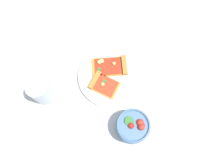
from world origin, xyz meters
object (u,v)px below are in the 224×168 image
(soda_glass, at_px, (41,91))
(pizza_slice_near, at_px, (112,66))
(plate, at_px, (110,76))
(paper_napkin, at_px, (158,51))
(pizza_slice_far, at_px, (102,84))
(salad_bowl, at_px, (133,126))

(soda_glass, bearing_deg, pizza_slice_near, -143.77)
(plate, bearing_deg, pizza_slice_near, -87.65)
(paper_napkin, bearing_deg, pizza_slice_far, 45.52)
(pizza_slice_near, bearing_deg, paper_napkin, -146.38)
(salad_bowl, bearing_deg, pizza_slice_far, -44.18)
(paper_napkin, bearing_deg, plate, 41.84)
(pizza_slice_far, height_order, salad_bowl, salad_bowl)
(pizza_slice_near, relative_size, paper_napkin, 1.25)
(salad_bowl, xyz_separation_m, soda_glass, (0.37, -0.06, 0.02))
(pizza_slice_near, bearing_deg, plate, 92.35)
(plate, height_order, salad_bowl, salad_bowl)
(soda_glass, height_order, paper_napkin, soda_glass)
(salad_bowl, bearing_deg, pizza_slice_near, -60.82)
(salad_bowl, bearing_deg, plate, -56.25)
(plate, bearing_deg, salad_bowl, 123.75)
(pizza_slice_far, distance_m, soda_glass, 0.24)
(pizza_slice_near, height_order, pizza_slice_far, pizza_slice_near)
(plate, bearing_deg, pizza_slice_far, 63.52)
(plate, xyz_separation_m, pizza_slice_near, (0.00, -0.04, 0.01))
(plate, height_order, pizza_slice_near, pizza_slice_near)
(plate, xyz_separation_m, paper_napkin, (-0.18, -0.16, -0.01))
(pizza_slice_far, relative_size, paper_napkin, 0.97)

